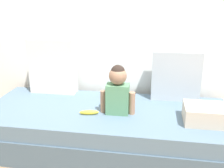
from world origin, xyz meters
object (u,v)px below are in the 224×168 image
(throw_pillow_right, at_px, (176,76))
(folded_blanket, at_px, (209,114))
(toddler, at_px, (118,90))
(banana, at_px, (89,112))
(throw_pillow_left, at_px, (53,66))
(couch, at_px, (106,128))

(throw_pillow_right, distance_m, folded_blanket, 0.58)
(folded_blanket, bearing_deg, toddler, 175.19)
(toddler, height_order, folded_blanket, toddler)
(throw_pillow_right, bearing_deg, banana, -146.31)
(throw_pillow_left, height_order, folded_blanket, throw_pillow_left)
(couch, height_order, toddler, toddler)
(couch, height_order, throw_pillow_left, throw_pillow_left)
(couch, bearing_deg, banana, -133.28)
(banana, bearing_deg, folded_blanket, 0.66)
(folded_blanket, bearing_deg, banana, -179.34)
(throw_pillow_right, distance_m, banana, 0.94)
(toddler, bearing_deg, throw_pillow_left, 150.30)
(banana, height_order, folded_blanket, folded_blanket)
(throw_pillow_left, distance_m, folded_blanket, 1.62)
(banana, bearing_deg, throw_pillow_left, 135.43)
(couch, relative_size, throw_pillow_left, 4.02)
(couch, xyz_separation_m, banana, (-0.12, -0.13, 0.21))
(couch, height_order, banana, banana)
(toddler, relative_size, folded_blanket, 1.10)
(throw_pillow_right, xyz_separation_m, banana, (-0.76, -0.51, -0.23))
(throw_pillow_right, relative_size, folded_blanket, 1.23)
(folded_blanket, bearing_deg, throw_pillow_right, 116.09)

